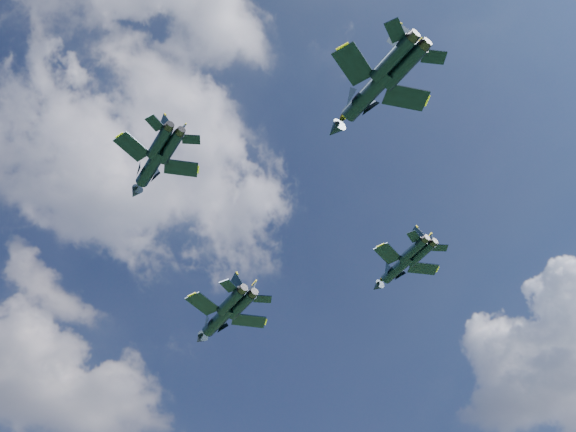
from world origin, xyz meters
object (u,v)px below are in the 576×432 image
at_px(jet_lead, 217,321).
at_px(jet_left, 150,169).
at_px(jet_right, 396,269).
at_px(jet_slot, 365,97).

relative_size(jet_lead, jet_left, 1.28).
relative_size(jet_right, jet_slot, 0.82).
relative_size(jet_lead, jet_slot, 1.02).
bearing_deg(jet_lead, jet_slot, -96.24).
xyz_separation_m(jet_lead, jet_left, (-16.51, -26.92, 0.03)).
bearing_deg(jet_lead, jet_right, -53.77).
bearing_deg(jet_right, jet_slot, -134.28).
height_order(jet_left, jet_right, jet_right).
xyz_separation_m(jet_lead, jet_right, (21.15, -18.94, 1.96)).
bearing_deg(jet_slot, jet_right, 41.93).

